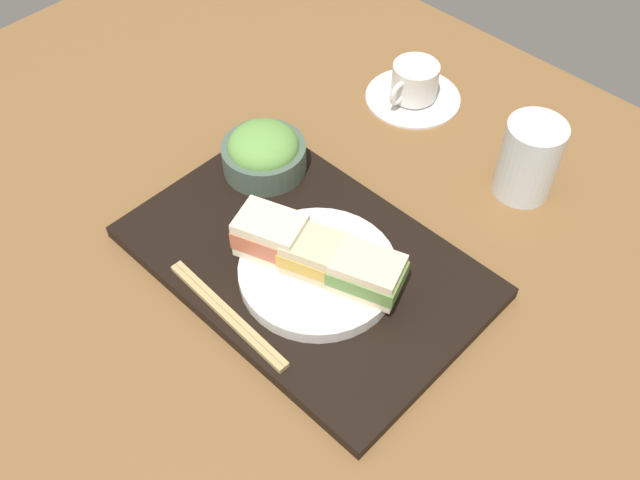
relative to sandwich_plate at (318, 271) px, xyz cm
name	(u,v)px	position (x,y,z in cm)	size (l,w,h in cm)	color
ground_plane	(322,224)	(-7.40, 8.41, -4.16)	(140.00, 100.00, 3.00)	brown
serving_tray	(305,262)	(-3.20, 0.98, -1.78)	(43.73, 28.61, 1.76)	black
sandwich_plate	(318,271)	(0.00, 0.00, 0.00)	(19.23, 19.23, 1.79)	silver
sandwich_near	(271,235)	(-5.94, -1.96, 3.59)	(9.45, 7.99, 5.39)	#EFE5C1
sandwich_middle	(318,255)	(0.00, 0.00, 3.16)	(9.76, 8.08, 4.53)	beige
sandwich_far	(367,273)	(5.94, 1.96, 3.17)	(9.66, 8.09, 4.55)	beige
salad_bowl	(265,151)	(-18.33, 8.55, 2.06)	(11.47, 11.47, 6.63)	#4C6051
chopsticks_pair	(227,314)	(-3.55, -11.47, -0.55)	(19.91, 2.22, 0.70)	tan
coffee_cup	(414,86)	(-14.35, 35.88, -0.24)	(14.72, 14.72, 6.14)	white
drinking_glass	(529,159)	(8.64, 31.11, 2.97)	(7.89, 7.89, 11.25)	silver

